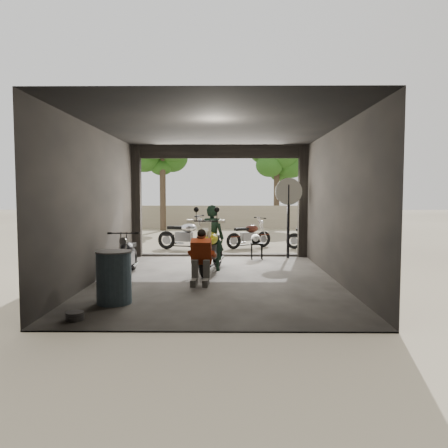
{
  "coord_description": "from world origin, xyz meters",
  "views": [
    {
      "loc": [
        0.26,
        -9.13,
        1.83
      ],
      "look_at": [
        0.16,
        0.6,
        1.15
      ],
      "focal_mm": 35.0,
      "sensor_mm": 36.0,
      "label": 1
    }
  ],
  "objects_px": {
    "outside_bike_c": "(312,234)",
    "outside_bike_b": "(249,233)",
    "oil_drum": "(114,278)",
    "left_bike": "(128,253)",
    "outside_bike_a": "(185,233)",
    "rider": "(212,238)",
    "main_bike": "(212,245)",
    "stool": "(257,246)",
    "sign_post": "(288,205)",
    "helmet": "(256,239)",
    "mechanic": "(201,258)"
  },
  "relations": [
    {
      "from": "outside_bike_a",
      "to": "rider",
      "type": "relative_size",
      "value": 1.07
    },
    {
      "from": "stool",
      "to": "outside_bike_b",
      "type": "bearing_deg",
      "value": 92.02
    },
    {
      "from": "outside_bike_c",
      "to": "helmet",
      "type": "xyz_separation_m",
      "value": [
        -2.02,
        -2.43,
        0.09
      ]
    },
    {
      "from": "oil_drum",
      "to": "helmet",
      "type": "bearing_deg",
      "value": 61.64
    },
    {
      "from": "oil_drum",
      "to": "main_bike",
      "type": "bearing_deg",
      "value": 63.5
    },
    {
      "from": "main_bike",
      "to": "helmet",
      "type": "distance_m",
      "value": 2.2
    },
    {
      "from": "left_bike",
      "to": "rider",
      "type": "xyz_separation_m",
      "value": [
        1.87,
        0.56,
        0.28
      ]
    },
    {
      "from": "outside_bike_a",
      "to": "helmet",
      "type": "height_order",
      "value": "outside_bike_a"
    },
    {
      "from": "left_bike",
      "to": "stool",
      "type": "distance_m",
      "value": 3.82
    },
    {
      "from": "main_bike",
      "to": "outside_bike_a",
      "type": "height_order",
      "value": "main_bike"
    },
    {
      "from": "outside_bike_a",
      "to": "main_bike",
      "type": "bearing_deg",
      "value": -148.71
    },
    {
      "from": "outside_bike_b",
      "to": "oil_drum",
      "type": "height_order",
      "value": "outside_bike_b"
    },
    {
      "from": "main_bike",
      "to": "outside_bike_c",
      "type": "distance_m",
      "value": 5.35
    },
    {
      "from": "outside_bike_c",
      "to": "mechanic",
      "type": "xyz_separation_m",
      "value": [
        -3.32,
        -5.75,
        0.04
      ]
    },
    {
      "from": "oil_drum",
      "to": "left_bike",
      "type": "bearing_deg",
      "value": 98.1
    },
    {
      "from": "outside_bike_a",
      "to": "rider",
      "type": "bearing_deg",
      "value": -148.13
    },
    {
      "from": "helmet",
      "to": "oil_drum",
      "type": "distance_m",
      "value": 5.55
    },
    {
      "from": "left_bike",
      "to": "stool",
      "type": "xyz_separation_m",
      "value": [
        3.04,
        2.32,
        -0.11
      ]
    },
    {
      "from": "left_bike",
      "to": "rider",
      "type": "relative_size",
      "value": 0.95
    },
    {
      "from": "main_bike",
      "to": "mechanic",
      "type": "xyz_separation_m",
      "value": [
        -0.16,
        -1.43,
        -0.1
      ]
    },
    {
      "from": "helmet",
      "to": "sign_post",
      "type": "bearing_deg",
      "value": 6.39
    },
    {
      "from": "left_bike",
      "to": "oil_drum",
      "type": "height_order",
      "value": "left_bike"
    },
    {
      "from": "left_bike",
      "to": "helmet",
      "type": "xyz_separation_m",
      "value": [
        3.0,
        2.3,
        0.09
      ]
    },
    {
      "from": "stool",
      "to": "sign_post",
      "type": "distance_m",
      "value": 1.46
    },
    {
      "from": "outside_bike_c",
      "to": "stool",
      "type": "xyz_separation_m",
      "value": [
        -1.99,
        -2.41,
        -0.1
      ]
    },
    {
      "from": "outside_bike_b",
      "to": "outside_bike_c",
      "type": "distance_m",
      "value": 2.09
    },
    {
      "from": "outside_bike_a",
      "to": "outside_bike_b",
      "type": "height_order",
      "value": "outside_bike_a"
    },
    {
      "from": "outside_bike_b",
      "to": "mechanic",
      "type": "xyz_separation_m",
      "value": [
        -1.25,
        -5.94,
        0.02
      ]
    },
    {
      "from": "sign_post",
      "to": "oil_drum",
      "type": "bearing_deg",
      "value": -114.22
    },
    {
      "from": "mechanic",
      "to": "helmet",
      "type": "distance_m",
      "value": 3.57
    },
    {
      "from": "stool",
      "to": "outside_bike_a",
      "type": "bearing_deg",
      "value": 136.43
    },
    {
      "from": "left_bike",
      "to": "rider",
      "type": "height_order",
      "value": "rider"
    },
    {
      "from": "outside_bike_c",
      "to": "main_bike",
      "type": "bearing_deg",
      "value": 143.53
    },
    {
      "from": "main_bike",
      "to": "oil_drum",
      "type": "height_order",
      "value": "main_bike"
    },
    {
      "from": "outside_bike_c",
      "to": "outside_bike_b",
      "type": "bearing_deg",
      "value": 84.41
    },
    {
      "from": "outside_bike_a",
      "to": "mechanic",
      "type": "distance_m",
      "value": 5.48
    },
    {
      "from": "rider",
      "to": "stool",
      "type": "height_order",
      "value": "rider"
    },
    {
      "from": "rider",
      "to": "left_bike",
      "type": "bearing_deg",
      "value": 30.83
    },
    {
      "from": "oil_drum",
      "to": "rider",
      "type": "bearing_deg",
      "value": 64.45
    },
    {
      "from": "left_bike",
      "to": "outside_bike_c",
      "type": "distance_m",
      "value": 6.9
    },
    {
      "from": "main_bike",
      "to": "outside_bike_b",
      "type": "bearing_deg",
      "value": 86.25
    },
    {
      "from": "outside_bike_b",
      "to": "oil_drum",
      "type": "relative_size",
      "value": 1.73
    },
    {
      "from": "outside_bike_a",
      "to": "rider",
      "type": "xyz_separation_m",
      "value": [
        1.02,
        -3.84,
        0.21
      ]
    },
    {
      "from": "main_bike",
      "to": "mechanic",
      "type": "distance_m",
      "value": 1.45
    },
    {
      "from": "outside_bike_b",
      "to": "stool",
      "type": "relative_size",
      "value": 3.24
    },
    {
      "from": "main_bike",
      "to": "outside_bike_c",
      "type": "height_order",
      "value": "main_bike"
    },
    {
      "from": "main_bike",
      "to": "outside_bike_a",
      "type": "xyz_separation_m",
      "value": [
        -1.01,
        3.98,
        -0.06
      ]
    },
    {
      "from": "stool",
      "to": "oil_drum",
      "type": "height_order",
      "value": "oil_drum"
    },
    {
      "from": "outside_bike_a",
      "to": "mechanic",
      "type": "relative_size",
      "value": 1.57
    },
    {
      "from": "left_bike",
      "to": "helmet",
      "type": "height_order",
      "value": "left_bike"
    }
  ]
}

